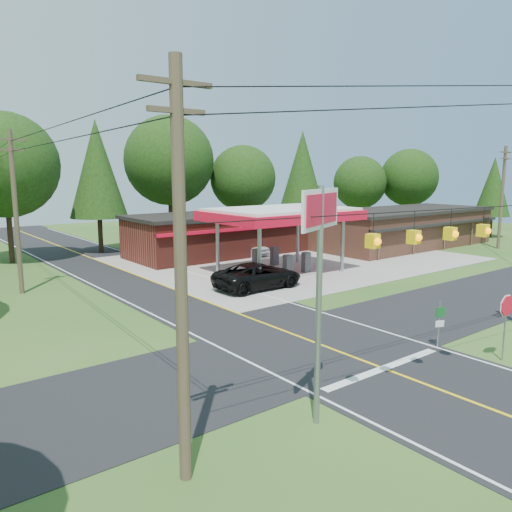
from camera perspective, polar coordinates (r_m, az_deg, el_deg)
ground at (r=22.49m, az=7.02°, el=-9.94°), size 120.00×120.00×0.00m
main_highway at (r=22.48m, az=7.02°, el=-9.91°), size 8.00×120.00×0.02m
cross_road at (r=22.48m, az=7.02°, el=-9.90°), size 70.00×7.00×0.02m
lane_center_yellow at (r=22.48m, az=7.03°, el=-9.87°), size 0.15×110.00×0.00m
gas_canopy at (r=37.01m, az=2.88°, el=4.56°), size 10.60×7.40×4.88m
convenience_store at (r=45.80m, az=-4.35°, el=2.54°), size 16.40×7.55×3.80m
strip_building at (r=53.29m, az=16.43°, el=3.16°), size 20.40×8.75×3.80m
utility_pole_near_left at (r=11.62m, az=-8.59°, el=-1.82°), size 1.80×0.30×10.00m
utility_pole_far_left at (r=33.78m, az=-25.78°, el=4.74°), size 1.80×0.30×10.00m
utility_pole_far_right at (r=54.62m, az=26.30°, el=6.18°), size 1.80×0.30×10.00m
overhead_beacons at (r=16.70m, az=19.64°, el=4.67°), size 17.04×2.04×1.03m
treeline_backdrop at (r=42.08m, az=-15.86°, el=9.20°), size 70.27×51.59×13.30m
suv_car at (r=32.38m, az=0.24°, el=-2.27°), size 6.06×6.06×1.68m
sedan_car at (r=45.49m, az=-0.85°, el=1.08°), size 4.65×4.65×1.57m
big_stop_sign at (r=14.30m, az=7.34°, el=0.80°), size 2.44×1.16×7.11m
octagonal_stop_sign at (r=22.18m, az=26.72°, el=-5.63°), size 0.94×0.12×2.74m
route_sign_post at (r=22.91m, az=20.25°, el=-6.91°), size 0.40×0.18×2.05m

